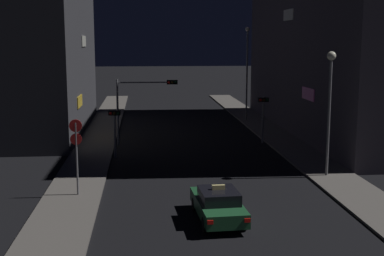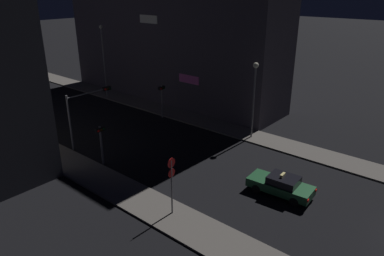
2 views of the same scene
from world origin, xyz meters
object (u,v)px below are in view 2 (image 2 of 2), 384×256
(sign_pole_left, at_px, (172,180))
(street_lamp_far_block, at_px, (103,53))
(street_lamp_near_block, at_px, (254,87))
(traffic_light_overhead, at_px, (87,106))
(traffic_light_right_kerb, at_px, (162,95))
(traffic_light_left_kerb, at_px, (101,137))
(taxi, at_px, (281,185))

(sign_pole_left, bearing_deg, street_lamp_far_block, 60.93)
(street_lamp_far_block, bearing_deg, street_lamp_near_block, -88.66)
(traffic_light_overhead, distance_m, sign_pole_left, 13.64)
(traffic_light_right_kerb, xyz_separation_m, street_lamp_far_block, (0.86, 10.87, 3.09))
(traffic_light_overhead, relative_size, street_lamp_near_block, 0.70)
(traffic_light_left_kerb, height_order, traffic_light_right_kerb, traffic_light_right_kerb)
(traffic_light_overhead, height_order, sign_pole_left, traffic_light_overhead)
(taxi, bearing_deg, traffic_light_left_kerb, 111.38)
(traffic_light_overhead, bearing_deg, traffic_light_left_kerb, -112.86)
(traffic_light_right_kerb, bearing_deg, street_lamp_far_block, 85.46)
(traffic_light_overhead, distance_m, traffic_light_left_kerb, 4.81)
(traffic_light_overhead, height_order, traffic_light_right_kerb, traffic_light_overhead)
(traffic_light_left_kerb, distance_m, street_lamp_far_block, 19.41)
(traffic_light_overhead, height_order, traffic_light_left_kerb, traffic_light_overhead)
(traffic_light_left_kerb, relative_size, street_lamp_near_block, 0.46)
(traffic_light_left_kerb, relative_size, sign_pole_left, 0.86)
(street_lamp_near_block, bearing_deg, street_lamp_far_block, 91.34)
(street_lamp_far_block, bearing_deg, taxi, -103.59)
(taxi, bearing_deg, sign_pole_left, 147.74)
(taxi, height_order, traffic_light_left_kerb, traffic_light_left_kerb)
(taxi, distance_m, street_lamp_far_block, 29.27)
(traffic_light_left_kerb, bearing_deg, street_lamp_near_block, -26.96)
(traffic_light_overhead, distance_m, street_lamp_far_block, 14.86)
(traffic_light_right_kerb, bearing_deg, taxi, -109.01)
(traffic_light_overhead, distance_m, street_lamp_near_block, 15.02)
(taxi, relative_size, street_lamp_far_block, 0.51)
(taxi, relative_size, traffic_light_overhead, 0.92)
(traffic_light_left_kerb, height_order, sign_pole_left, sign_pole_left)
(taxi, relative_size, street_lamp_near_block, 0.64)
(traffic_light_overhead, xyz_separation_m, traffic_light_left_kerb, (-1.80, -4.27, -1.26))
(taxi, height_order, sign_pole_left, sign_pole_left)
(traffic_light_right_kerb, distance_m, street_lamp_near_block, 10.78)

